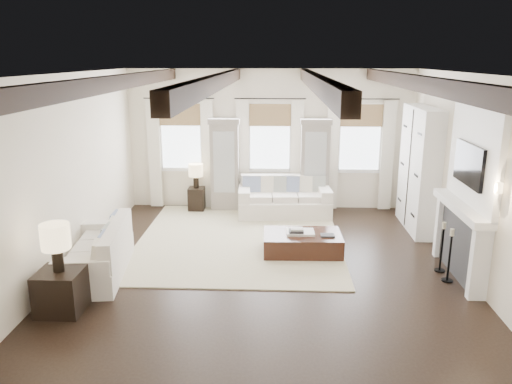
{
  "coord_description": "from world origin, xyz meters",
  "views": [
    {
      "loc": [
        0.18,
        -7.64,
        3.44
      ],
      "look_at": [
        -0.19,
        0.81,
        1.15
      ],
      "focal_mm": 35.0,
      "sensor_mm": 36.0,
      "label": 1
    }
  ],
  "objects_px": {
    "ottoman": "(302,243)",
    "sofa_left": "(100,255)",
    "sofa_back": "(284,200)",
    "side_table_front": "(61,291)",
    "side_table_back": "(197,199)"
  },
  "relations": [
    {
      "from": "ottoman",
      "to": "side_table_back",
      "type": "xyz_separation_m",
      "value": [
        -2.33,
        2.5,
        0.09
      ]
    },
    {
      "from": "sofa_back",
      "to": "sofa_left",
      "type": "bearing_deg",
      "value": -132.35
    },
    {
      "from": "sofa_back",
      "to": "side_table_front",
      "type": "distance_m",
      "value": 5.54
    },
    {
      "from": "sofa_back",
      "to": "side_table_back",
      "type": "bearing_deg",
      "value": 172.83
    },
    {
      "from": "ottoman",
      "to": "side_table_front",
      "type": "bearing_deg",
      "value": -147.52
    },
    {
      "from": "sofa_left",
      "to": "side_table_back",
      "type": "distance_m",
      "value": 3.71
    },
    {
      "from": "sofa_back",
      "to": "ottoman",
      "type": "relative_size",
      "value": 1.49
    },
    {
      "from": "ottoman",
      "to": "side_table_back",
      "type": "relative_size",
      "value": 2.58
    },
    {
      "from": "ottoman",
      "to": "sofa_back",
      "type": "bearing_deg",
      "value": 96.49
    },
    {
      "from": "side_table_back",
      "to": "sofa_back",
      "type": "bearing_deg",
      "value": -7.17
    },
    {
      "from": "ottoman",
      "to": "side_table_front",
      "type": "distance_m",
      "value": 4.15
    },
    {
      "from": "sofa_left",
      "to": "side_table_front",
      "type": "relative_size",
      "value": 3.4
    },
    {
      "from": "ottoman",
      "to": "sofa_left",
      "type": "bearing_deg",
      "value": -163.5
    },
    {
      "from": "ottoman",
      "to": "side_table_back",
      "type": "distance_m",
      "value": 3.42
    },
    {
      "from": "sofa_back",
      "to": "sofa_left",
      "type": "xyz_separation_m",
      "value": [
        -3.03,
        -3.32,
        -0.02
      ]
    }
  ]
}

